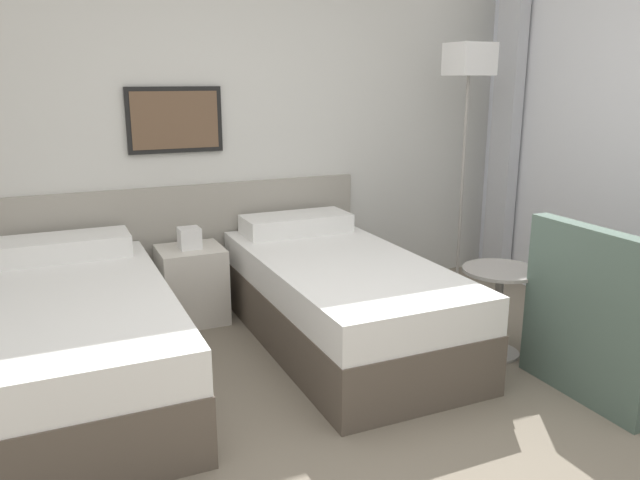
% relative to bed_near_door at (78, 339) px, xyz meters
% --- Properties ---
extents(ground_plane, '(16.00, 16.00, 0.00)m').
position_rel_bed_near_door_xyz_m(ground_plane, '(1.24, -1.18, -0.28)').
color(ground_plane, slate).
extents(wall_headboard, '(10.00, 0.10, 2.70)m').
position_rel_bed_near_door_xyz_m(wall_headboard, '(1.21, 1.03, 1.02)').
color(wall_headboard, silver).
rests_on(wall_headboard, ground_plane).
extents(bed_near_door, '(0.95, 1.95, 0.68)m').
position_rel_bed_near_door_xyz_m(bed_near_door, '(0.00, 0.00, 0.00)').
color(bed_near_door, brown).
rests_on(bed_near_door, ground_plane).
extents(bed_near_window, '(0.95, 1.95, 0.68)m').
position_rel_bed_near_door_xyz_m(bed_near_window, '(1.54, 0.00, 0.00)').
color(bed_near_window, brown).
rests_on(bed_near_window, ground_plane).
extents(nightstand, '(0.43, 0.40, 0.66)m').
position_rel_bed_near_door_xyz_m(nightstand, '(0.77, 0.72, -0.02)').
color(nightstand, beige).
rests_on(nightstand, ground_plane).
extents(floor_lamp, '(0.28, 0.28, 1.86)m').
position_rel_bed_near_door_xyz_m(floor_lamp, '(2.76, 0.44, 1.33)').
color(floor_lamp, '#9E9993').
rests_on(floor_lamp, ground_plane).
extents(side_table, '(0.45, 0.45, 0.54)m').
position_rel_bed_near_door_xyz_m(side_table, '(2.32, -0.56, 0.09)').
color(side_table, gray).
rests_on(side_table, ground_plane).
extents(armchair, '(0.79, 0.78, 0.91)m').
position_rel_bed_near_door_xyz_m(armchair, '(2.68, -1.16, 0.01)').
color(armchair, '#4C6056').
rests_on(armchair, ground_plane).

